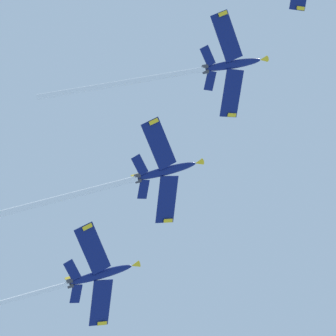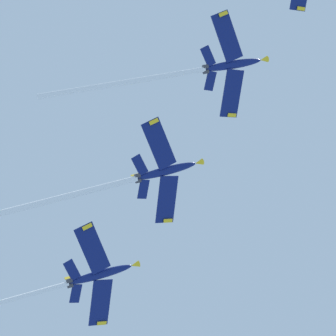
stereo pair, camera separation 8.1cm
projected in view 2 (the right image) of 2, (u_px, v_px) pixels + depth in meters
jet_second at (195, 71)px, 118.54m from camera, size 38.17×23.23×19.21m
jet_third at (117, 184)px, 115.07m from camera, size 38.36×24.21×20.79m
jet_fourth at (57, 287)px, 114.26m from camera, size 41.84×24.80×21.29m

